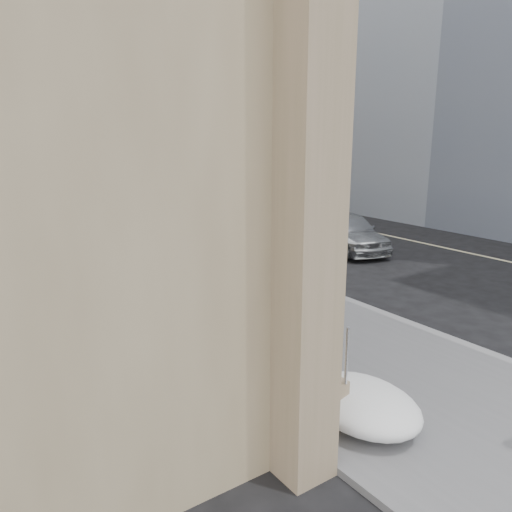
{
  "coord_description": "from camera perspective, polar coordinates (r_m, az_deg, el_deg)",
  "views": [
    {
      "loc": [
        -6.76,
        -6.77,
        4.58
      ],
      "look_at": [
        -0.27,
        2.53,
        1.7
      ],
      "focal_mm": 35.0,
      "sensor_mm": 36.0,
      "label": 1
    }
  ],
  "objects": [
    {
      "name": "ground",
      "position": [
        10.61,
        9.24,
        -11.54
      ],
      "size": [
        140.0,
        140.0,
        0.0
      ],
      "primitive_type": "plane",
      "color": "black",
      "rests_on": "ground"
    },
    {
      "name": "sidewalk",
      "position": [
        18.64,
        -12.56,
        -0.13
      ],
      "size": [
        5.0,
        80.0,
        0.12
      ],
      "primitive_type": "cube",
      "color": "#555558",
      "rests_on": "ground"
    },
    {
      "name": "curb",
      "position": [
        19.74,
        -5.54,
        0.95
      ],
      "size": [
        0.24,
        80.0,
        0.12
      ],
      "primitive_type": "cube",
      "color": "slate",
      "rests_on": "ground"
    },
    {
      "name": "lane_line",
      "position": [
        24.5,
        10.73,
        3.24
      ],
      "size": [
        0.15,
        70.0,
        0.01
      ],
      "primitive_type": "cube",
      "color": "#BFB78C",
      "rests_on": "ground"
    },
    {
      "name": "far_podium",
      "position": [
        27.99,
        18.21,
        8.26
      ],
      "size": [
        2.0,
        80.0,
        4.0
      ],
      "primitive_type": "cube",
      "color": "#837254",
      "rests_on": "ground"
    },
    {
      "name": "streetlight_mid",
      "position": [
        22.84,
        -10.65,
        14.02
      ],
      "size": [
        1.71,
        0.24,
        8.0
      ],
      "color": "#2D2D30",
      "rests_on": "ground"
    },
    {
      "name": "streetlight_far",
      "position": [
        41.86,
        -22.42,
        13.22
      ],
      "size": [
        1.71,
        0.24,
        8.0
      ],
      "color": "#2D2D30",
      "rests_on": "ground"
    },
    {
      "name": "traffic_signal",
      "position": [
        30.1,
        -18.28,
        12.46
      ],
      "size": [
        4.1,
        0.22,
        6.0
      ],
      "color": "#2D2D30",
      "rests_on": "ground"
    },
    {
      "name": "snow_bank",
      "position": [
        16.33,
        -14.67,
        -0.8
      ],
      "size": [
        1.7,
        18.1,
        0.76
      ],
      "color": "silver",
      "rests_on": "sidewalk"
    },
    {
      "name": "mounted_horse_left",
      "position": [
        11.63,
        -7.95,
        -3.15
      ],
      "size": [
        1.1,
        2.25,
        2.6
      ],
      "rotation": [
        0.0,
        0.0,
        3.19
      ],
      "color": "#452014",
      "rests_on": "sidewalk"
    },
    {
      "name": "mounted_horse_right",
      "position": [
        15.12,
        -2.75,
        1.22
      ],
      "size": [
        1.52,
        1.7,
        2.58
      ],
      "rotation": [
        0.0,
        0.0,
        3.12
      ],
      "color": "#452213",
      "rests_on": "sidewalk"
    },
    {
      "name": "pedestrian",
      "position": [
        11.34,
        4.89,
        -3.85
      ],
      "size": [
        1.15,
        0.55,
        1.9
      ],
      "primitive_type": "imported",
      "rotation": [
        0.0,
        0.0,
        -0.08
      ],
      "color": "black",
      "rests_on": "sidewalk"
    },
    {
      "name": "car_silver",
      "position": [
        19.7,
        10.4,
        2.81
      ],
      "size": [
        3.04,
        4.74,
        1.5
      ],
      "primitive_type": "imported",
      "rotation": [
        0.0,
        0.0,
        -0.31
      ],
      "color": "#A7AAAE",
      "rests_on": "ground"
    },
    {
      "name": "car_grey",
      "position": [
        32.59,
        -2.09,
        7.38
      ],
      "size": [
        2.46,
        4.91,
        1.37
      ],
      "primitive_type": "imported",
      "rotation": [
        0.0,
        0.0,
        3.02
      ],
      "color": "#4F5056",
      "rests_on": "ground"
    }
  ]
}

